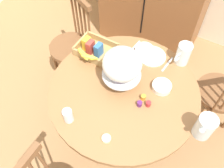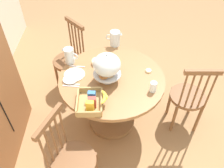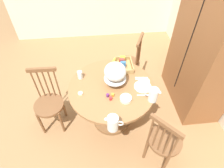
{
  "view_description": "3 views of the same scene",
  "coord_description": "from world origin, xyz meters",
  "px_view_note": "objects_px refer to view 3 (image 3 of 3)",
  "views": [
    {
      "loc": [
        0.48,
        -0.75,
        2.25
      ],
      "look_at": [
        -0.04,
        0.17,
        0.74
      ],
      "focal_mm": 39.92,
      "sensor_mm": 36.0,
      "label": 1
    },
    {
      "loc": [
        -1.75,
        0.2,
        2.38
      ],
      "look_at": [
        -0.04,
        0.17,
        0.74
      ],
      "focal_mm": 37.68,
      "sensor_mm": 36.0,
      "label": 2
    },
    {
      "loc": [
        1.69,
        -0.0,
        2.47
      ],
      "look_at": [
        0.06,
        0.17,
        0.79
      ],
      "focal_mm": 30.07,
      "sensor_mm": 36.0,
      "label": 3
    }
  ],
  "objects_px": {
    "orange_juice_pitcher": "(113,124)",
    "milk_pitcher": "(154,95)",
    "drinking_glass": "(80,75)",
    "cereal_basket": "(123,64)",
    "pastry_stand_with_dome": "(116,72)",
    "china_plate_large": "(143,87)",
    "cereal_bowl": "(126,99)",
    "windsor_chair_near_window": "(50,104)",
    "windsor_chair_by_cabinet": "(164,141)",
    "windsor_chair_facing_door": "(129,64)",
    "dining_table": "(112,98)",
    "butter_dish": "(81,93)",
    "china_plate_small": "(144,81)",
    "wooden_armoire": "(207,49)"
  },
  "relations": [
    {
      "from": "dining_table",
      "to": "cereal_bowl",
      "type": "relative_size",
      "value": 7.92
    },
    {
      "from": "orange_juice_pitcher",
      "to": "milk_pitcher",
      "type": "relative_size",
      "value": 1.08
    },
    {
      "from": "windsor_chair_by_cabinet",
      "to": "windsor_chair_facing_door",
      "type": "bearing_deg",
      "value": -173.41
    },
    {
      "from": "china_plate_small",
      "to": "butter_dish",
      "type": "relative_size",
      "value": 2.5
    },
    {
      "from": "cereal_bowl",
      "to": "drinking_glass",
      "type": "bearing_deg",
      "value": -128.99
    },
    {
      "from": "windsor_chair_by_cabinet",
      "to": "pastry_stand_with_dome",
      "type": "height_order",
      "value": "pastry_stand_with_dome"
    },
    {
      "from": "butter_dish",
      "to": "pastry_stand_with_dome",
      "type": "bearing_deg",
      "value": 106.69
    },
    {
      "from": "pastry_stand_with_dome",
      "to": "china_plate_large",
      "type": "height_order",
      "value": "pastry_stand_with_dome"
    },
    {
      "from": "butter_dish",
      "to": "china_plate_large",
      "type": "bearing_deg",
      "value": 92.72
    },
    {
      "from": "dining_table",
      "to": "milk_pitcher",
      "type": "height_order",
      "value": "milk_pitcher"
    },
    {
      "from": "windsor_chair_near_window",
      "to": "milk_pitcher",
      "type": "height_order",
      "value": "windsor_chair_near_window"
    },
    {
      "from": "pastry_stand_with_dome",
      "to": "china_plate_large",
      "type": "relative_size",
      "value": 1.56
    },
    {
      "from": "cereal_bowl",
      "to": "milk_pitcher",
      "type": "bearing_deg",
      "value": 84.23
    },
    {
      "from": "wooden_armoire",
      "to": "butter_dish",
      "type": "distance_m",
      "value": 1.79
    },
    {
      "from": "windsor_chair_near_window",
      "to": "china_plate_small",
      "type": "height_order",
      "value": "windsor_chair_near_window"
    },
    {
      "from": "windsor_chair_facing_door",
      "to": "windsor_chair_by_cabinet",
      "type": "bearing_deg",
      "value": 6.59
    },
    {
      "from": "dining_table",
      "to": "orange_juice_pitcher",
      "type": "distance_m",
      "value": 0.67
    },
    {
      "from": "pastry_stand_with_dome",
      "to": "cereal_basket",
      "type": "height_order",
      "value": "pastry_stand_with_dome"
    },
    {
      "from": "windsor_chair_near_window",
      "to": "windsor_chair_by_cabinet",
      "type": "bearing_deg",
      "value": 63.13
    },
    {
      "from": "windsor_chair_by_cabinet",
      "to": "orange_juice_pitcher",
      "type": "distance_m",
      "value": 0.7
    },
    {
      "from": "windsor_chair_facing_door",
      "to": "butter_dish",
      "type": "relative_size",
      "value": 16.25
    },
    {
      "from": "dining_table",
      "to": "drinking_glass",
      "type": "relative_size",
      "value": 10.08
    },
    {
      "from": "pastry_stand_with_dome",
      "to": "butter_dish",
      "type": "height_order",
      "value": "pastry_stand_with_dome"
    },
    {
      "from": "windsor_chair_near_window",
      "to": "cereal_basket",
      "type": "height_order",
      "value": "windsor_chair_near_window"
    },
    {
      "from": "drinking_glass",
      "to": "butter_dish",
      "type": "height_order",
      "value": "drinking_glass"
    },
    {
      "from": "dining_table",
      "to": "drinking_glass",
      "type": "height_order",
      "value": "drinking_glass"
    },
    {
      "from": "dining_table",
      "to": "china_plate_small",
      "type": "relative_size",
      "value": 7.39
    },
    {
      "from": "orange_juice_pitcher",
      "to": "cereal_bowl",
      "type": "bearing_deg",
      "value": 151.71
    },
    {
      "from": "dining_table",
      "to": "milk_pitcher",
      "type": "relative_size",
      "value": 5.97
    },
    {
      "from": "milk_pitcher",
      "to": "cereal_basket",
      "type": "relative_size",
      "value": 0.59
    },
    {
      "from": "china_plate_large",
      "to": "cereal_bowl",
      "type": "distance_m",
      "value": 0.31
    },
    {
      "from": "windsor_chair_facing_door",
      "to": "pastry_stand_with_dome",
      "type": "relative_size",
      "value": 2.83
    },
    {
      "from": "milk_pitcher",
      "to": "china_plate_small",
      "type": "xyz_separation_m",
      "value": [
        -0.3,
        -0.03,
        -0.06
      ]
    },
    {
      "from": "drinking_glass",
      "to": "butter_dish",
      "type": "xyz_separation_m",
      "value": [
        0.29,
        0.0,
        -0.04
      ]
    },
    {
      "from": "pastry_stand_with_dome",
      "to": "china_plate_small",
      "type": "xyz_separation_m",
      "value": [
        0.01,
        0.38,
        -0.18
      ]
    },
    {
      "from": "drinking_glass",
      "to": "cereal_basket",
      "type": "bearing_deg",
      "value": 105.94
    },
    {
      "from": "butter_dish",
      "to": "drinking_glass",
      "type": "bearing_deg",
      "value": -179.47
    },
    {
      "from": "dining_table",
      "to": "orange_juice_pitcher",
      "type": "relative_size",
      "value": 5.54
    },
    {
      "from": "orange_juice_pitcher",
      "to": "cereal_basket",
      "type": "bearing_deg",
      "value": 166.08
    },
    {
      "from": "pastry_stand_with_dome",
      "to": "china_plate_small",
      "type": "height_order",
      "value": "pastry_stand_with_dome"
    },
    {
      "from": "wooden_armoire",
      "to": "cereal_basket",
      "type": "relative_size",
      "value": 6.2
    },
    {
      "from": "china_plate_small",
      "to": "butter_dish",
      "type": "bearing_deg",
      "value": -81.62
    },
    {
      "from": "china_plate_small",
      "to": "butter_dish",
      "type": "xyz_separation_m",
      "value": [
        0.12,
        -0.82,
        -0.01
      ]
    },
    {
      "from": "windsor_chair_near_window",
      "to": "china_plate_small",
      "type": "bearing_deg",
      "value": 89.75
    },
    {
      "from": "milk_pitcher",
      "to": "wooden_armoire",
      "type": "bearing_deg",
      "value": 124.13
    },
    {
      "from": "orange_juice_pitcher",
      "to": "china_plate_large",
      "type": "height_order",
      "value": "orange_juice_pitcher"
    },
    {
      "from": "pastry_stand_with_dome",
      "to": "cereal_bowl",
      "type": "height_order",
      "value": "pastry_stand_with_dome"
    },
    {
      "from": "windsor_chair_facing_door",
      "to": "drinking_glass",
      "type": "xyz_separation_m",
      "value": [
        0.56,
        -0.77,
        0.34
      ]
    },
    {
      "from": "milk_pitcher",
      "to": "cereal_basket",
      "type": "xyz_separation_m",
      "value": [
        -0.64,
        -0.27,
        -0.04
      ]
    },
    {
      "from": "china_plate_large",
      "to": "cereal_bowl",
      "type": "relative_size",
      "value": 1.57
    }
  ]
}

